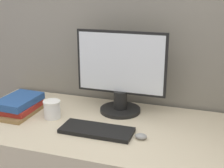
{
  "coord_description": "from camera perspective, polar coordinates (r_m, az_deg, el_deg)",
  "views": [
    {
      "loc": [
        0.49,
        -1.07,
        1.45
      ],
      "look_at": [
        0.0,
        0.4,
        0.95
      ],
      "focal_mm": 50.0,
      "sensor_mm": 36.0,
      "label": 1
    }
  ],
  "objects": [
    {
      "name": "mouse",
      "position": [
        1.54,
        5.32,
        -9.51
      ],
      "size": [
        0.06,
        0.05,
        0.03
      ],
      "color": "gray",
      "rests_on": "desk"
    },
    {
      "name": "monitor",
      "position": [
        1.77,
        1.7,
        1.49
      ],
      "size": [
        0.52,
        0.24,
        0.47
      ],
      "color": "black",
      "rests_on": "desk"
    },
    {
      "name": "keyboard",
      "position": [
        1.6,
        -2.8,
        -8.45
      ],
      "size": [
        0.37,
        0.15,
        0.02
      ],
      "color": "black",
      "rests_on": "desk"
    },
    {
      "name": "cubicle_panel_rear",
      "position": [
        1.99,
        3.24,
        -0.09
      ],
      "size": [
        2.03,
        0.04,
        1.66
      ],
      "color": "gray",
      "rests_on": "ground_plane"
    },
    {
      "name": "coffee_cup",
      "position": [
        1.77,
        -10.9,
        -4.56
      ],
      "size": [
        0.1,
        0.1,
        0.1
      ],
      "color": "white",
      "rests_on": "desk"
    },
    {
      "name": "book_stack",
      "position": [
        1.89,
        -16.68,
        -3.75
      ],
      "size": [
        0.21,
        0.29,
        0.09
      ],
      "color": "olive",
      "rests_on": "desk"
    }
  ]
}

